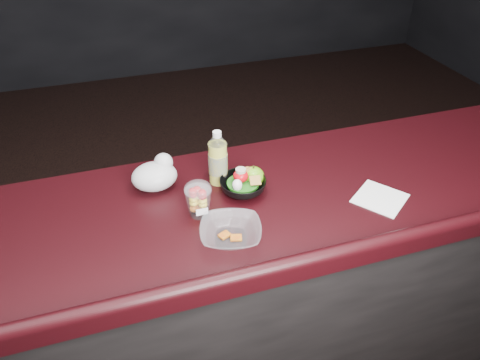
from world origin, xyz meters
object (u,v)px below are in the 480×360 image
object	(u,v)px
lemonade_bottle	(218,161)
snack_bowl	(243,185)
fruit_cup	(198,199)
green_apple	(253,176)
takeout_bowl	(231,233)

from	to	relation	value
lemonade_bottle	snack_bowl	distance (m)	0.12
snack_bowl	fruit_cup	bearing A→B (deg)	-157.26
lemonade_bottle	snack_bowl	xyz separation A→B (m)	(0.06, -0.09, -0.06)
lemonade_bottle	green_apple	distance (m)	0.14
fruit_cup	green_apple	distance (m)	0.25
fruit_cup	snack_bowl	distance (m)	0.20
lemonade_bottle	fruit_cup	distance (m)	0.20
takeout_bowl	snack_bowl	bearing A→B (deg)	63.19
fruit_cup	snack_bowl	size ratio (longest dim) A/B	0.78
fruit_cup	snack_bowl	world-z (taller)	fruit_cup
takeout_bowl	fruit_cup	bearing A→B (deg)	113.99
lemonade_bottle	green_apple	xyz separation A→B (m)	(0.12, -0.06, -0.05)
fruit_cup	green_apple	size ratio (longest dim) A/B	1.57
lemonade_bottle	fruit_cup	xyz separation A→B (m)	(-0.11, -0.16, -0.02)
fruit_cup	takeout_bowl	size ratio (longest dim) A/B	0.54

